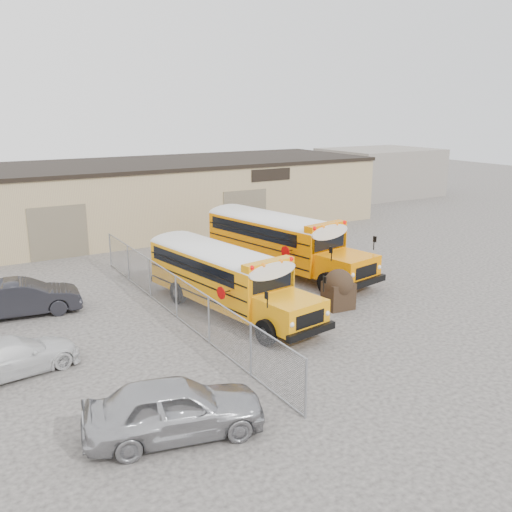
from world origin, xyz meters
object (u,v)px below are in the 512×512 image
school_bus_right (208,221)px  tarp_bundle (339,288)px  car_dark (23,298)px  car_silver (174,408)px  car_white (13,356)px  school_bus_left (155,248)px

school_bus_right → tarp_bundle: 12.22m
tarp_bundle → car_dark: tarp_bundle is taller
tarp_bundle → car_silver: (-9.79, -5.52, -0.08)m
car_white → tarp_bundle: bearing=-101.9°
school_bus_right → school_bus_left: bearing=-139.3°
school_bus_right → tarp_bundle: size_ratio=6.20×
school_bus_left → car_dark: bearing=-163.0°
tarp_bundle → car_white: bearing=178.1°
school_bus_left → car_white: (-7.72, -7.49, -0.99)m
car_dark → car_white: bearing=174.6°
car_white → school_bus_right: bearing=-57.1°
school_bus_right → tarp_bundle: school_bus_right is taller
car_silver → car_dark: bearing=22.0°
school_bus_left → school_bus_right: size_ratio=0.91×
tarp_bundle → school_bus_right: bearing=90.8°
school_bus_left → car_silver: 14.25m
school_bus_left → tarp_bundle: school_bus_left is taller
car_silver → car_white: size_ratio=1.11×
school_bus_left → school_bus_right: school_bus_right is taller
car_dark → car_silver: bearing=-163.9°
school_bus_left → tarp_bundle: size_ratio=5.66×
tarp_bundle → car_white: tarp_bundle is taller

